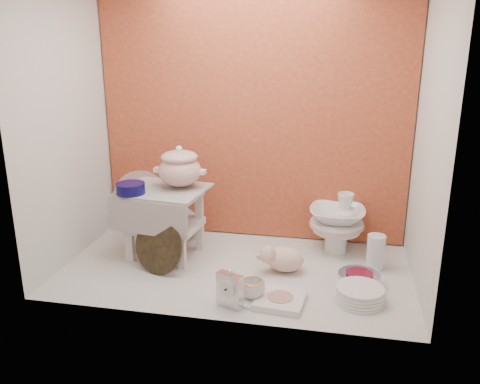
% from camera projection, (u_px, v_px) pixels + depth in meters
% --- Properties ---
extents(ground, '(1.80, 1.80, 0.00)m').
position_uv_depth(ground, '(236.00, 269.00, 2.65)').
color(ground, silver).
rests_on(ground, ground).
extents(niche_shell, '(1.86, 1.03, 1.53)m').
position_uv_depth(niche_shell, '(242.00, 86.00, 2.54)').
color(niche_shell, '#BF5E2F').
rests_on(niche_shell, ground).
extents(step_stool, '(0.48, 0.43, 0.39)m').
position_uv_depth(step_stool, '(165.00, 222.00, 2.76)').
color(step_stool, silver).
rests_on(step_stool, ground).
extents(soup_tureen, '(0.33, 0.33, 0.23)m').
position_uv_depth(soup_tureen, '(180.00, 167.00, 2.70)').
color(soup_tureen, white).
rests_on(soup_tureen, step_stool).
extents(cobalt_bowl, '(0.16, 0.16, 0.06)m').
position_uv_depth(cobalt_bowl, '(131.00, 188.00, 2.62)').
color(cobalt_bowl, '#0B0943').
rests_on(cobalt_bowl, step_stool).
extents(floral_platter, '(0.39, 0.11, 0.38)m').
position_uv_depth(floral_platter, '(141.00, 201.00, 3.12)').
color(floral_platter, white).
rests_on(floral_platter, ground).
extents(blue_white_vase, '(0.29, 0.29, 0.26)m').
position_uv_depth(blue_white_vase, '(179.00, 217.00, 3.03)').
color(blue_white_vase, white).
rests_on(blue_white_vase, ground).
extents(lacquer_tray, '(0.30, 0.16, 0.28)m').
position_uv_depth(lacquer_tray, '(158.00, 247.00, 2.57)').
color(lacquer_tray, black).
rests_on(lacquer_tray, ground).
extents(mantel_clock, '(0.13, 0.09, 0.18)m').
position_uv_depth(mantel_clock, '(230.00, 288.00, 2.26)').
color(mantel_clock, silver).
rests_on(mantel_clock, ground).
extents(plush_pig, '(0.25, 0.18, 0.14)m').
position_uv_depth(plush_pig, '(285.00, 259.00, 2.60)').
color(plush_pig, beige).
rests_on(plush_pig, ground).
extents(teacup_saucer, '(0.22, 0.22, 0.01)m').
position_uv_depth(teacup_saucer, '(253.00, 298.00, 2.34)').
color(teacup_saucer, white).
rests_on(teacup_saucer, ground).
extents(gold_rim_teacup, '(0.14, 0.14, 0.09)m').
position_uv_depth(gold_rim_teacup, '(253.00, 289.00, 2.32)').
color(gold_rim_teacup, white).
rests_on(gold_rim_teacup, teacup_saucer).
extents(lattice_dish, '(0.24, 0.24, 0.03)m').
position_uv_depth(lattice_dish, '(280.00, 300.00, 2.31)').
color(lattice_dish, white).
rests_on(lattice_dish, ground).
extents(dinner_plate_stack, '(0.26, 0.26, 0.07)m').
position_uv_depth(dinner_plate_stack, '(360.00, 294.00, 2.32)').
color(dinner_plate_stack, white).
rests_on(dinner_plate_stack, ground).
extents(crystal_bowl, '(0.24, 0.24, 0.07)m').
position_uv_depth(crystal_bowl, '(359.00, 280.00, 2.46)').
color(crystal_bowl, silver).
rests_on(crystal_bowl, ground).
extents(clear_glass_vase, '(0.10, 0.10, 0.19)m').
position_uv_depth(clear_glass_vase, '(376.00, 252.00, 2.62)').
color(clear_glass_vase, silver).
rests_on(clear_glass_vase, ground).
extents(porcelain_tower, '(0.41, 0.41, 0.35)m').
position_uv_depth(porcelain_tower, '(337.00, 222.00, 2.81)').
color(porcelain_tower, white).
rests_on(porcelain_tower, ground).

